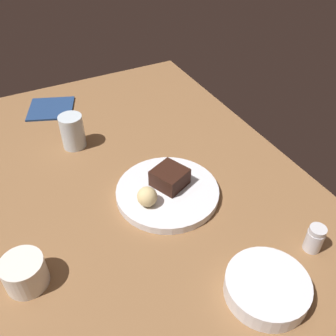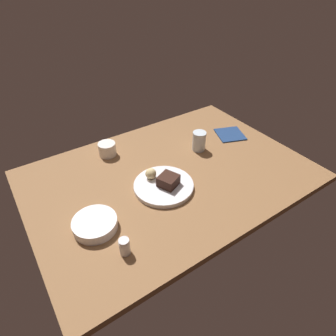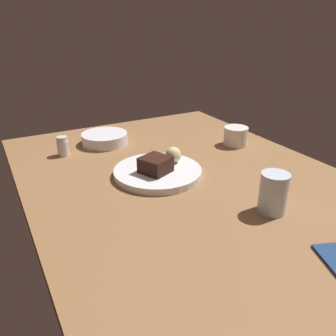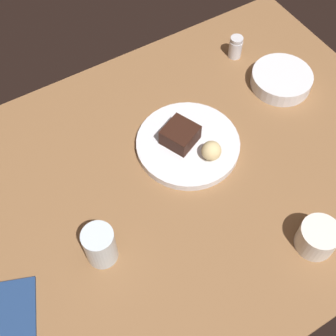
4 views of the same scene
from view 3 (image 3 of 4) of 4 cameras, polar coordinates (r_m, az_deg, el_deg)
name	(u,v)px [view 3 (image 3 of 4)]	position (r cm, az deg, el deg)	size (l,w,h in cm)	color
dining_table	(190,186)	(95.15, 3.71, -2.93)	(120.00, 84.00, 3.00)	brown
dessert_plate	(158,172)	(97.10, -1.71, -0.68)	(24.60, 24.60, 1.95)	silver
chocolate_cake_slice	(156,165)	(94.10, -2.06, 0.54)	(7.19, 7.26, 4.27)	black
bread_roll	(173,155)	(100.19, 0.79, 2.18)	(4.61, 4.61, 4.61)	#DBC184
salt_shaker	(63,146)	(114.95, -16.89, 3.43)	(3.60, 3.60, 6.24)	silver
water_glass	(273,193)	(81.61, 16.92, -3.95)	(6.42, 6.42, 9.53)	silver
side_bowl	(105,139)	(122.46, -10.36, 4.78)	(15.70, 15.70, 3.79)	silver
coffee_cup	(236,136)	(121.29, 11.05, 5.16)	(8.13, 8.13, 6.32)	silver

